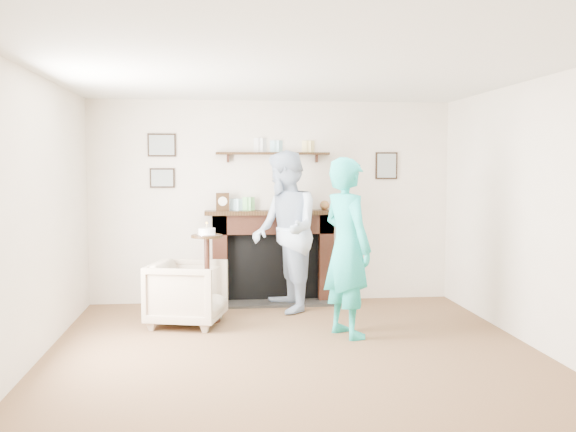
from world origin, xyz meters
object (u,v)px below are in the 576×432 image
Objects in this scene: armchair at (188,325)px; pedestal_table at (207,260)px; man at (285,311)px; woman at (346,335)px.

pedestal_table is at bearing -42.81° from armchair.
woman is (0.50, -1.16, 0.00)m from man.
armchair is 0.40× the size of man.
pedestal_table is (-0.89, -0.41, 0.67)m from man.
man is at bearing -0.44° from woman.
man is 1.06× the size of woman.
woman is at bearing 14.27° from man.
pedestal_table reaches higher than man.
pedestal_table reaches higher than woman.
man is (1.10, 0.55, 0.00)m from armchair.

